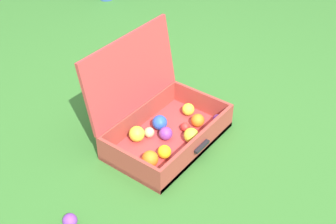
# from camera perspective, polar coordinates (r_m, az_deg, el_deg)

# --- Properties ---
(ground_plane) EXTENTS (16.00, 16.00, 0.00)m
(ground_plane) POSITION_cam_1_polar(r_m,az_deg,el_deg) (2.39, 0.45, -4.27)
(ground_plane) COLOR #336B28
(open_suitcase) EXTENTS (0.64, 0.50, 0.54)m
(open_suitcase) POSITION_cam_1_polar(r_m,az_deg,el_deg) (2.36, -1.08, -1.04)
(open_suitcase) COLOR #B23838
(open_suitcase) RESTS_ON ground
(stray_ball_on_grass) EXTENTS (0.06, 0.06, 0.06)m
(stray_ball_on_grass) POSITION_cam_1_polar(r_m,az_deg,el_deg) (2.04, -12.17, -13.15)
(stray_ball_on_grass) COLOR purple
(stray_ball_on_grass) RESTS_ON ground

